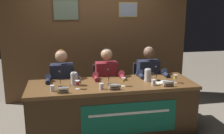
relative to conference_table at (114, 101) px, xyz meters
The scene contains 24 objects.
ground_plane 0.51m from the conference_table, 91.97° to the left, with size 12.00×12.00×0.00m, color gray.
wall_back_panelled 1.79m from the conference_table, 90.17° to the left, with size 3.69×0.14×2.60m.
conference_table is the anchor object (origin of this frame).
chair_left 1.02m from the conference_table, 136.26° to the left, with size 0.44×0.45×0.88m.
panelist_left 0.91m from the conference_table, 145.55° to the left, with size 0.51×0.48×1.21m.
nameplate_left 0.81m from the conference_table, 164.63° to the right, with size 0.15×0.06×0.08m.
juice_glass_left 0.63m from the conference_table, behind, with size 0.06×0.06×0.12m.
water_cup_left 0.92m from the conference_table, behind, with size 0.06×0.06×0.08m.
microphone_left 0.83m from the conference_table, behind, with size 0.06×0.17×0.22m.
chair_center 0.71m from the conference_table, 90.29° to the left, with size 0.44×0.45×0.88m.
panelist_center 0.54m from the conference_table, 90.41° to the left, with size 0.51×0.48×1.21m.
nameplate_center 0.35m from the conference_table, 96.85° to the right, with size 0.16×0.06×0.08m.
juice_glass_center 0.37m from the conference_table, 26.12° to the right, with size 0.06×0.06×0.12m.
water_cup_center 0.38m from the conference_table, 144.68° to the right, with size 0.06×0.06×0.08m.
microphone_center 0.33m from the conference_table, 132.14° to the left, with size 0.06×0.17×0.22m.
chair_right 1.01m from the conference_table, 44.02° to the left, with size 0.44×0.45×0.88m.
panelist_right 0.90m from the conference_table, 34.71° to the left, with size 0.51×0.48×1.21m.
nameplate_right 0.84m from the conference_table, 14.69° to the right, with size 0.15×0.06×0.08m.
juice_glass_right 0.99m from the conference_table, ahead, with size 0.06×0.06×0.12m.
water_cup_right 0.65m from the conference_table, 11.10° to the right, with size 0.06×0.06×0.08m.
microphone_right 0.79m from the conference_table, ahead, with size 0.06×0.17×0.22m.
water_pitcher_left_side 0.67m from the conference_table, 168.18° to the left, with size 0.15×0.10×0.21m.
water_pitcher_right_side 0.66m from the conference_table, 11.36° to the left, with size 0.15×0.10×0.21m.
document_stack_right 0.80m from the conference_table, ahead, with size 0.22×0.16×0.01m.
Camera 1 is at (-0.72, -3.67, 1.91)m, focal length 41.88 mm.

